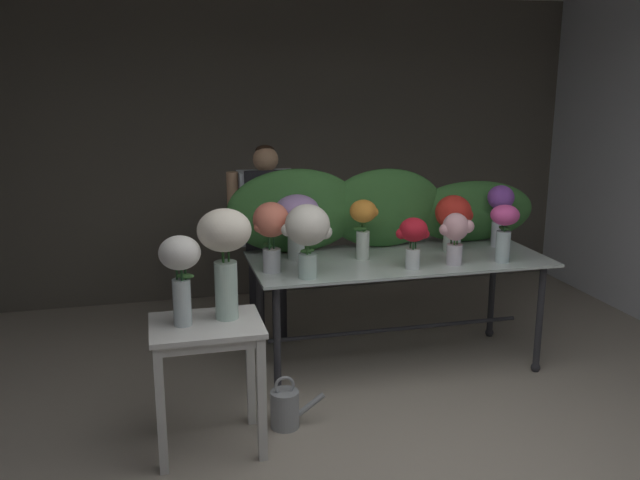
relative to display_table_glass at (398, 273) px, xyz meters
name	(u,v)px	position (x,y,z in m)	size (l,w,h in m)	color
ground_plane	(343,363)	(-0.37, 0.13, -0.73)	(8.37, 8.37, 0.00)	#9E9384
wall_back	(291,149)	(-0.37, 2.03, 0.71)	(5.80, 0.12, 2.87)	#5B564C
display_table_glass	(398,273)	(0.00, 0.00, 0.00)	(2.15, 0.92, 0.85)	silver
side_table_white	(207,344)	(-1.47, -0.83, -0.07)	(0.63, 0.51, 0.78)	white
florist	(267,223)	(-0.85, 0.70, 0.28)	(0.62, 0.24, 1.62)	#232328
foliage_backdrop	(380,210)	(-0.03, 0.34, 0.41)	(2.48, 0.24, 0.63)	#387033
vase_scarlet_ranunculus	(454,217)	(0.47, 0.08, 0.38)	(0.30, 0.27, 0.43)	silver
vase_sunset_stock	(363,221)	(-0.26, 0.03, 0.40)	(0.20, 0.20, 0.44)	silver
vase_violet_tulips	(500,209)	(0.87, 0.13, 0.42)	(0.21, 0.20, 0.48)	silver
vase_coral_snapdragons	(271,228)	(-0.96, -0.13, 0.43)	(0.24, 0.24, 0.48)	silver
vase_crimson_roses	(413,237)	(-0.01, -0.29, 0.34)	(0.23, 0.19, 0.36)	silver
vase_blush_peonies	(456,234)	(0.32, -0.27, 0.34)	(0.24, 0.18, 0.37)	silver
vase_ivory_carnations	(308,231)	(-0.76, -0.32, 0.44)	(0.33, 0.29, 0.49)	silver
vase_fuchsia_anemones	(504,227)	(0.68, -0.29, 0.38)	(0.20, 0.20, 0.42)	silver
vase_lilac_freesia	(297,218)	(-0.73, 0.14, 0.43)	(0.32, 0.32, 0.47)	silver
vase_white_roses_tall	(181,267)	(-1.59, -0.83, 0.39)	(0.23, 0.23, 0.52)	silver
vase_cream_lisianthus_tall	(225,247)	(-1.34, -0.78, 0.48)	(0.31, 0.31, 0.65)	silver
watering_can	(286,408)	(-0.99, -0.71, -0.60)	(0.35, 0.18, 0.34)	#999EA3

